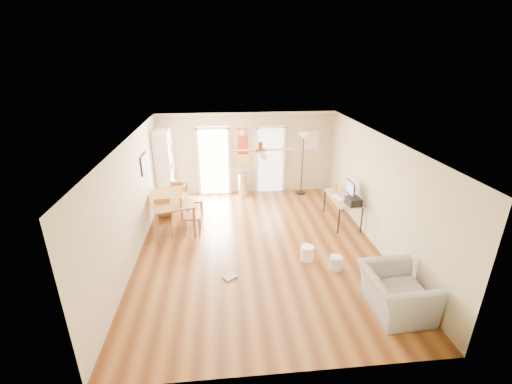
{
  "coord_description": "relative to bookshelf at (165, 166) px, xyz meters",
  "views": [
    {
      "loc": [
        -0.76,
        -7.02,
        4.24
      ],
      "look_at": [
        0.0,
        0.6,
        1.15
      ],
      "focal_mm": 24.08,
      "sensor_mm": 36.0,
      "label": 1
    }
  ],
  "objects": [
    {
      "name": "ceiling_fan",
      "position": [
        2.51,
        -3.37,
        1.32
      ],
      "size": [
        1.24,
        1.24,
        0.2
      ],
      "primitive_type": null,
      "color": "#593819",
      "rests_on": "ceiling"
    },
    {
      "name": "trash_can",
      "position": [
        2.37,
        0.12,
        -0.74
      ],
      "size": [
        0.4,
        0.4,
        0.73
      ],
      "primitive_type": "cylinder",
      "rotation": [
        0.0,
        0.0,
        0.21
      ],
      "color": "#BCBDBF",
      "rests_on": "floor"
    },
    {
      "name": "floor",
      "position": [
        2.51,
        -3.07,
        -1.11
      ],
      "size": [
        7.0,
        7.0,
        0.0
      ],
      "primitive_type": "plane",
      "color": "brown",
      "rests_on": "ground"
    },
    {
      "name": "torchiere_lamp",
      "position": [
        4.24,
        0.09,
        -0.11
      ],
      "size": [
        0.41,
        0.41,
        2.0
      ],
      "primitive_type": null,
      "rotation": [
        0.0,
        0.0,
        -0.09
      ],
      "color": "black",
      "rests_on": "floor"
    },
    {
      "name": "bathroom_doorway",
      "position": [
        3.26,
        0.41,
        -0.06
      ],
      "size": [
        0.8,
        0.1,
        2.1
      ],
      "primitive_type": null,
      "color": "white",
      "rests_on": "wall_back"
    },
    {
      "name": "wastebasket_a",
      "position": [
        3.51,
        -3.74,
        -0.94
      ],
      "size": [
        0.33,
        0.33,
        0.33
      ],
      "primitive_type": "cylinder",
      "rotation": [
        0.0,
        0.0,
        0.13
      ],
      "color": "white",
      "rests_on": "floor"
    },
    {
      "name": "kitchen_doorway",
      "position": [
        1.46,
        0.41,
        -0.06
      ],
      "size": [
        0.9,
        0.1,
        2.1
      ],
      "primitive_type": null,
      "color": "white",
      "rests_on": "wall_back"
    },
    {
      "name": "keyboard",
      "position": [
        4.71,
        -2.02,
        -0.38
      ],
      "size": [
        0.21,
        0.42,
        0.01
      ],
      "primitive_type": "cube",
      "rotation": [
        0.0,
        0.0,
        0.22
      ],
      "color": "white",
      "rests_on": "computer_desk"
    },
    {
      "name": "dining_chair_far",
      "position": [
        0.46,
        -0.76,
        -0.65
      ],
      "size": [
        0.41,
        0.41,
        0.91
      ],
      "primitive_type": null,
      "rotation": [
        0.0,
        0.0,
        3.05
      ],
      "color": "#956030",
      "rests_on": "floor"
    },
    {
      "name": "ceiling",
      "position": [
        2.51,
        -3.07,
        1.49
      ],
      "size": [
        5.5,
        7.0,
        0.0
      ],
      "primitive_type": null,
      "color": "silver",
      "rests_on": "floor"
    },
    {
      "name": "orange_bottle",
      "position": [
        4.81,
        -1.57,
        -0.28
      ],
      "size": [
        0.08,
        0.08,
        0.22
      ],
      "primitive_type": "cylinder",
      "rotation": [
        0.0,
        0.0,
        -0.16
      ],
      "color": "orange",
      "rests_on": "computer_desk"
    },
    {
      "name": "crown_molding",
      "position": [
        2.51,
        -3.07,
        1.45
      ],
      "size": [
        5.5,
        7.0,
        0.08
      ],
      "primitive_type": null,
      "color": "white",
      "rests_on": "wall_back"
    },
    {
      "name": "computer_desk",
      "position": [
        4.87,
        -2.01,
        -0.75
      ],
      "size": [
        0.67,
        1.34,
        0.72
      ],
      "primitive_type": null,
      "color": "tan",
      "rests_on": "floor"
    },
    {
      "name": "floor_cloth",
      "position": [
        1.8,
        -4.23,
        -1.09
      ],
      "size": [
        0.33,
        0.32,
        0.04
      ],
      "primitive_type": "cube",
      "rotation": [
        0.0,
        0.0,
        0.56
      ],
      "color": "#A3A39E",
      "rests_on": "floor"
    },
    {
      "name": "dining_chair_near",
      "position": [
        0.24,
        -2.34,
        -0.64
      ],
      "size": [
        0.44,
        0.44,
        0.94
      ],
      "primitive_type": null,
      "rotation": [
        0.0,
        0.0,
        0.15
      ],
      "color": "olive",
      "rests_on": "floor"
    },
    {
      "name": "wastebasket_b",
      "position": [
        4.03,
        -4.15,
        -0.96
      ],
      "size": [
        0.28,
        0.28,
        0.3
      ],
      "primitive_type": "cylinder",
      "rotation": [
        0.0,
        0.0,
        -0.05
      ],
      "color": "silver",
      "rests_on": "floor"
    },
    {
      "name": "wall_front",
      "position": [
        2.51,
        -6.57,
        0.19
      ],
      "size": [
        5.5,
        0.04,
        2.6
      ],
      "primitive_type": null,
      "color": "beige",
      "rests_on": "floor"
    },
    {
      "name": "wall_right",
      "position": [
        5.26,
        -3.07,
        0.19
      ],
      "size": [
        0.04,
        7.0,
        2.6
      ],
      "primitive_type": null,
      "color": "beige",
      "rests_on": "floor"
    },
    {
      "name": "imac",
      "position": [
        4.98,
        -2.18,
        -0.14
      ],
      "size": [
        0.24,
        0.53,
        0.49
      ],
      "primitive_type": null,
      "rotation": [
        0.0,
        0.0,
        -0.33
      ],
      "color": "black",
      "rests_on": "computer_desk"
    },
    {
      "name": "wall_left",
      "position": [
        -0.24,
        -3.07,
        0.19
      ],
      "size": [
        0.04,
        7.0,
        2.6
      ],
      "primitive_type": null,
      "color": "beige",
      "rests_on": "floor"
    },
    {
      "name": "wall_decal",
      "position": [
        2.38,
        0.41,
        0.44
      ],
      "size": [
        0.46,
        0.03,
        1.1
      ],
      "primitive_type": "cube",
      "color": "red",
      "rests_on": "wall_back"
    },
    {
      "name": "ac_grille",
      "position": [
        4.56,
        0.4,
        0.59
      ],
      "size": [
        0.5,
        0.04,
        0.6
      ],
      "primitive_type": "cube",
      "color": "white",
      "rests_on": "wall_back"
    },
    {
      "name": "dining_chair_right_a",
      "position": [
        0.91,
        -1.19,
        -0.59
      ],
      "size": [
        0.5,
        0.5,
        1.05
      ],
      "primitive_type": null,
      "rotation": [
        0.0,
        0.0,
        1.74
      ],
      "color": "#A97636",
      "rests_on": "floor"
    },
    {
      "name": "printer",
      "position": [
        4.96,
        -2.5,
        -0.29
      ],
      "size": [
        0.35,
        0.4,
        0.19
      ],
      "primitive_type": "cube",
      "rotation": [
        0.0,
        0.0,
        0.1
      ],
      "color": "black",
      "rests_on": "computer_desk"
    },
    {
      "name": "dining_table",
      "position": [
        0.36,
        -1.85,
        -0.7
      ],
      "size": [
        1.41,
        1.86,
        0.83
      ],
      "primitive_type": null,
      "rotation": [
        0.0,
        0.0,
        0.28
      ],
      "color": "#9A6731",
      "rests_on": "floor"
    },
    {
      "name": "armchair",
      "position": [
        4.66,
        -5.48,
        -0.73
      ],
      "size": [
        1.06,
        1.21,
        0.76
      ],
      "primitive_type": "imported",
      "rotation": [
        0.0,
        0.0,
        1.6
      ],
      "color": "#9A9A95",
      "rests_on": "floor"
    },
    {
      "name": "framed_poster",
      "position": [
        -0.22,
        -1.67,
        0.59
      ],
      "size": [
        0.04,
        0.66,
        0.48
      ],
      "primitive_type": "cube",
      "color": "black",
      "rests_on": "wall_left"
    },
    {
      "name": "dining_chair_right_b",
      "position": [
        0.91,
        -2.24,
        -0.58
      ],
      "size": [
        0.44,
        0.44,
        1.05
      ],
      "primitive_type": null,
      "rotation": [
        0.0,
        0.0,
        1.55
      ],
      "color": "#985931",
      "rests_on": "floor"
    },
    {
      "name": "bookshelf",
      "position": [
        0.0,
        0.0,
        0.0
      ],
      "size": [
        0.63,
        1.07,
        2.22
      ],
      "primitive_type": null,
      "rotation": [
        0.0,
        0.0,
        -0.2
      ],
      "color": "silver",
      "rests_on": "floor"
    },
    {
      "name": "wall_back",
      "position": [
        2.51,
        0.43,
        0.19
      ],
      "size": [
        5.5,
        0.04,
        2.6
      ],
      "primitive_type": null,
      "color": "beige",
      "rests_on": "floor"
    }
  ]
}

